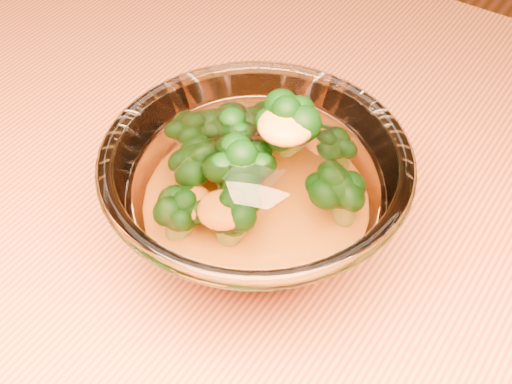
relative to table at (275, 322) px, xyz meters
The scene contains 4 objects.
table is the anchor object (origin of this frame).
glass_bowl 0.15m from the table, 166.19° to the right, with size 0.21×0.21×0.09m.
cheese_sauce 0.13m from the table, 166.19° to the right, with size 0.12×0.12×0.03m, color orange.
broccoli_heap 0.17m from the table, 163.79° to the left, with size 0.15×0.13×0.09m.
Camera 1 is at (0.17, -0.29, 1.16)m, focal length 50.00 mm.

